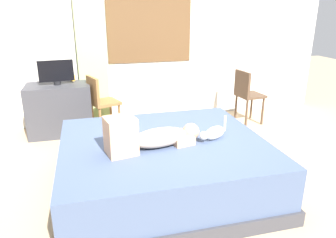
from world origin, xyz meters
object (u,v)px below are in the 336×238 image
(tv_monitor, at_px, (56,72))
(chair_by_desk, at_px, (100,100))
(desk, at_px, (60,109))
(cat, at_px, (213,133))
(chair_spare, at_px, (247,93))
(bed, at_px, (163,165))
(cup, at_px, (73,78))
(person_lying, at_px, (150,136))

(tv_monitor, distance_m, chair_by_desk, 0.72)
(desk, relative_size, chair_by_desk, 1.05)
(tv_monitor, relative_size, chair_by_desk, 0.56)
(cat, relative_size, tv_monitor, 0.69)
(cat, relative_size, chair_spare, 0.39)
(chair_spare, bearing_deg, cat, -126.74)
(bed, bearing_deg, cup, 112.85)
(cup, bearing_deg, cat, -57.94)
(chair_by_desk, distance_m, chair_spare, 2.28)
(chair_spare, bearing_deg, desk, 174.07)
(person_lying, height_order, tv_monitor, tv_monitor)
(desk, bearing_deg, cat, -51.31)
(chair_spare, bearing_deg, bed, -137.66)
(person_lying, height_order, chair_by_desk, person_lying)
(tv_monitor, height_order, chair_by_desk, tv_monitor)
(cat, xyz_separation_m, desk, (-1.59, 1.99, -0.24))
(tv_monitor, xyz_separation_m, chair_by_desk, (0.58, -0.14, -0.41))
(bed, bearing_deg, tv_monitor, 120.07)
(person_lying, relative_size, tv_monitor, 1.96)
(cat, xyz_separation_m, chair_by_desk, (-1.01, 1.85, -0.10))
(desk, height_order, tv_monitor, tv_monitor)
(person_lying, xyz_separation_m, tv_monitor, (-0.94, 2.03, 0.27))
(bed, relative_size, desk, 2.27)
(chair_by_desk, bearing_deg, bed, -73.45)
(bed, relative_size, tv_monitor, 4.26)
(desk, relative_size, chair_spare, 1.05)
(bed, bearing_deg, chair_spare, 42.34)
(bed, xyz_separation_m, chair_by_desk, (-0.52, 1.75, 0.24))
(bed, xyz_separation_m, desk, (-1.10, 1.90, 0.10))
(chair_spare, bearing_deg, chair_by_desk, 176.14)
(cup, height_order, chair_by_desk, chair_by_desk)
(desk, bearing_deg, chair_spare, -5.93)
(chair_by_desk, bearing_deg, tv_monitor, 166.05)
(person_lying, xyz_separation_m, desk, (-0.94, 2.03, -0.28))
(chair_by_desk, bearing_deg, chair_spare, -3.86)
(bed, distance_m, chair_spare, 2.39)
(cat, bearing_deg, bed, 169.24)
(desk, bearing_deg, tv_monitor, 0.00)
(bed, relative_size, person_lying, 2.17)
(cup, relative_size, chair_by_desk, 0.11)
(tv_monitor, bearing_deg, desk, 180.00)
(chair_spare, bearing_deg, tv_monitor, 174.06)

